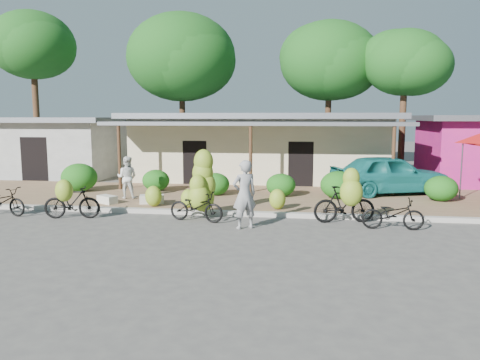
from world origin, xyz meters
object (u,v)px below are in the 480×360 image
object	(u,v)px
tree_far_center	(179,56)
sack_far	(107,199)
bike_left	(71,200)
bike_center	(200,193)
tree_center_right	(326,59)
tree_near_right	(401,61)
bike_far_right	(393,214)
bystander	(127,177)
bike_right	(346,200)
teal_van	(389,174)
sack_near	(152,199)
bike_far_left	(0,199)
tree_back_left	(30,44)
vendor	(244,195)

from	to	relation	value
tree_far_center	sack_far	distance (m)	14.85
bike_left	bike_center	world-z (taller)	bike_center
sack_far	tree_center_right	bearing A→B (deg)	59.58
tree_near_right	bike_far_right	bearing A→B (deg)	-100.66
tree_center_right	bystander	distance (m)	15.87
bike_right	teal_van	xyz separation A→B (m)	(2.07, 5.12, 0.19)
tree_far_center	sack_near	xyz separation A→B (m)	(2.50, -13.00, -6.64)
bystander	bike_center	bearing A→B (deg)	138.94
bike_far_left	bike_center	size ratio (longest dim) A/B	0.85
bike_far_left	bike_center	bearing A→B (deg)	-76.54
bystander	teal_van	distance (m)	10.25
tree_center_right	teal_van	world-z (taller)	tree_center_right
bystander	bike_right	bearing A→B (deg)	158.18
bike_left	sack_near	world-z (taller)	bike_left
bike_center	sack_near	world-z (taller)	bike_center
tree_back_left	sack_near	bearing A→B (deg)	-43.61
sack_near	vendor	size ratio (longest dim) A/B	0.43
bike_right	vendor	distance (m)	3.10
bike_center	teal_van	world-z (taller)	bike_center
tree_far_center	bike_right	distance (m)	18.47
bike_right	bystander	xyz separation A→B (m)	(-7.89, 2.70, 0.19)
bike_right	vendor	world-z (taller)	vendor
tree_center_right	bike_far_right	size ratio (longest dim) A/B	5.14
tree_far_center	bike_center	bearing A→B (deg)	-72.45
tree_near_right	bystander	size ratio (longest dim) A/B	5.00
sack_far	bystander	xyz separation A→B (m)	(0.31, 1.13, 0.65)
tree_near_right	bike_far_left	size ratio (longest dim) A/B	4.30
bike_center	sack_far	size ratio (longest dim) A/B	2.91
tree_center_right	teal_van	xyz separation A→B (m)	(2.21, -10.19, -5.70)
tree_back_left	tree_center_right	world-z (taller)	tree_back_left
bike_center	teal_van	xyz separation A→B (m)	(6.52, 5.13, 0.06)
tree_far_center	vendor	bearing A→B (deg)	-68.56
bike_far_right	bike_far_left	bearing A→B (deg)	90.41
tree_far_center	vendor	world-z (taller)	tree_far_center
tree_back_left	teal_van	distance (m)	21.34
bike_far_left	bike_right	size ratio (longest dim) A/B	0.95
vendor	bystander	xyz separation A→B (m)	(-4.96, 3.69, -0.07)
tree_center_right	sack_far	bearing A→B (deg)	-120.42
bike_left	bike_center	xyz separation A→B (m)	(4.01, 0.54, 0.25)
bike_far_right	bystander	xyz separation A→B (m)	(-9.15, 3.21, 0.46)
tree_near_right	sack_far	bearing A→B (deg)	-135.79
tree_back_left	bystander	size ratio (longest dim) A/B	5.80
bike_far_right	sack_near	xyz separation A→B (m)	(-7.90, 2.33, -0.18)
tree_back_left	bike_left	xyz separation A→B (m)	(8.68, -12.36, -6.76)
bike_left	bike_far_left	bearing A→B (deg)	77.14
bike_far_right	vendor	bearing A→B (deg)	97.32
tree_far_center	tree_center_right	bearing A→B (deg)	3.18
vendor	teal_van	size ratio (longest dim) A/B	0.42
tree_far_center	tree_back_left	bearing A→B (deg)	-159.44
teal_van	bike_right	bearing A→B (deg)	138.82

